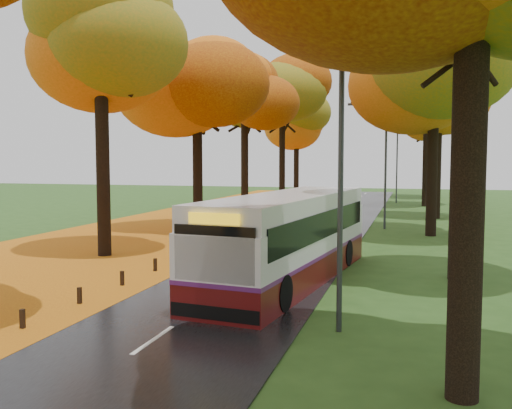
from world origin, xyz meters
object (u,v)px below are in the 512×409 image
at_px(car_white, 301,207).
at_px(car_dark, 323,198).
at_px(streetlamp_mid, 382,153).
at_px(streetlamp_near, 331,146).
at_px(streetlamp_far, 394,155).
at_px(bus, 289,236).
at_px(car_silver, 304,205).

relative_size(car_white, car_dark, 0.88).
relative_size(streetlamp_mid, car_white, 2.02).
xyz_separation_m(streetlamp_near, streetlamp_mid, (0.00, 22.00, 0.00)).
xyz_separation_m(streetlamp_far, car_white, (-6.30, -15.57, -4.00)).
bearing_deg(car_dark, bus, -70.62).
bearing_deg(car_dark, car_silver, -77.50).
height_order(streetlamp_mid, bus, streetlamp_mid).
distance_m(streetlamp_far, car_white, 17.27).
distance_m(streetlamp_near, bus, 6.59).
bearing_deg(car_silver, streetlamp_near, -88.48).
bearing_deg(streetlamp_mid, car_dark, 110.29).
distance_m(streetlamp_far, bus, 38.80).
bearing_deg(bus, streetlamp_near, -60.19).
relative_size(streetlamp_mid, car_dark, 1.79).
bearing_deg(car_white, streetlamp_near, -57.86).
bearing_deg(streetlamp_far, car_white, -112.02).
xyz_separation_m(car_white, car_silver, (0.00, 0.95, 0.07)).
bearing_deg(car_silver, streetlamp_mid, -60.10).
xyz_separation_m(streetlamp_near, car_white, (-6.30, 28.43, -4.00)).
bearing_deg(bus, car_dark, 104.11).
distance_m(streetlamp_near, car_silver, 30.30).
bearing_deg(car_silver, bus, -90.98).
height_order(streetlamp_mid, streetlamp_far, same).
height_order(streetlamp_near, car_dark, streetlamp_near).
bearing_deg(streetlamp_mid, car_silver, 130.48).
relative_size(streetlamp_near, car_dark, 1.79).
bearing_deg(car_white, car_dark, 109.65).
xyz_separation_m(streetlamp_far, bus, (-2.24, -38.61, -3.05)).
bearing_deg(bus, streetlamp_mid, 89.55).
bearing_deg(car_dark, car_white, -77.50).
bearing_deg(streetlamp_mid, streetlamp_far, 90.00).
xyz_separation_m(streetlamp_far, car_silver, (-6.30, -14.62, -3.93)).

